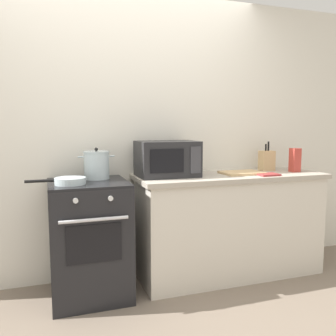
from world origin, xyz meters
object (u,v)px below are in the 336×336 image
stock_pot (97,165)px  pasta_box (295,160)px  frying_pan (69,181)px  microwave (167,159)px  oven_mitt (268,175)px  cutting_board (242,173)px  knife_block (267,160)px  stove (90,239)px

stock_pot → pasta_box: bearing=-4.6°
frying_pan → microwave: microwave is taller
frying_pan → oven_mitt: frying_pan is taller
cutting_board → frying_pan: bearing=-176.5°
knife_block → pasta_box: (0.19, -0.17, 0.01)m
stock_pot → microwave: microwave is taller
frying_pan → knife_block: 1.86m
cutting_board → knife_block: (0.35, 0.14, 0.09)m
knife_block → oven_mitt: size_ratio=1.54×
pasta_box → oven_mitt: size_ratio=1.22×
frying_pan → microwave: 0.85m
knife_block → oven_mitt: 0.36m
stock_pot → knife_block: (1.62, 0.02, -0.02)m
stove → cutting_board: cutting_board is taller
stock_pot → oven_mitt: size_ratio=1.63×
stock_pot → oven_mitt: 1.46m
stock_pot → microwave: 0.59m
microwave → knife_block: size_ratio=1.80×
pasta_box → frying_pan: bearing=-178.3°
stove → stock_pot: bearing=54.4°
stove → stock_pot: 0.59m
stock_pot → oven_mitt: bearing=-10.9°
microwave → oven_mitt: size_ratio=2.78×
microwave → stove: bearing=-173.3°
stove → microwave: size_ratio=1.84×
cutting_board → pasta_box: (0.54, -0.03, 0.10)m
stove → stock_pot: (0.08, 0.12, 0.57)m
stove → microwave: microwave is taller
cutting_board → oven_mitt: cutting_board is taller
frying_pan → knife_block: size_ratio=1.54×
stove → stock_pot: size_ratio=3.13×
pasta_box → stock_pot: bearing=175.4°
microwave → cutting_board: 0.70m
frying_pan → knife_block: knife_block is taller
stock_pot → cutting_board: stock_pot is taller
frying_pan → pasta_box: size_ratio=1.95×
stock_pot → cutting_board: (1.27, -0.12, -0.10)m
cutting_board → pasta_box: bearing=-3.2°
microwave → oven_mitt: microwave is taller
knife_block → microwave: bearing=-176.6°
cutting_board → oven_mitt: size_ratio=2.00×
knife_block → pasta_box: bearing=-41.7°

